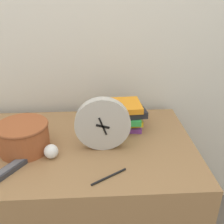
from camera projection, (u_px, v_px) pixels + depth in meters
The scene contains 8 objects.
wall_back at pixel (69, 17), 1.30m from camera, with size 6.00×0.04×2.40m.
desk at pixel (74, 204), 1.31m from camera, with size 1.10×0.66×0.71m.
desk_clock at pixel (103, 124), 1.08m from camera, with size 0.23×0.04×0.23m.
book_stack at pixel (120, 115), 1.26m from camera, with size 0.26×0.20×0.13m.
basket at pixel (23, 136), 1.09m from camera, with size 0.22×0.22×0.12m.
tv_remote at pixel (10, 168), 0.98m from camera, with size 0.14×0.18×0.02m.
crumpled_paper_ball at pixel (51, 151), 1.05m from camera, with size 0.06×0.06×0.06m.
pen at pixel (109, 177), 0.95m from camera, with size 0.13×0.09×0.01m.
Camera 1 is at (0.13, -0.66, 1.34)m, focal length 42.00 mm.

